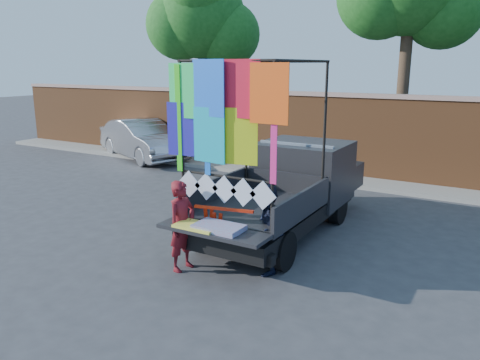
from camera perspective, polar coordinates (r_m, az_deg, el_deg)
The scene contains 9 objects.
ground at distance 8.83m, azimuth 0.13°, elevation -9.00°, with size 90.00×90.00×0.00m, color #38383A.
brick_wall at distance 14.77m, azimuth 14.04°, elevation 5.24°, with size 30.00×0.45×2.61m.
curb at distance 14.35m, azimuth 12.94°, elevation -0.10°, with size 30.00×1.20×0.12m, color gray.
tree_left at distance 18.56m, azimuth -4.75°, elevation 19.01°, with size 4.20×3.30×7.05m.
pickup_truck at distance 10.16m, azimuth 6.45°, elevation -0.74°, with size 2.22×5.59×3.52m.
sedan at distance 17.88m, azimuth -11.81°, elevation 4.88°, with size 1.55×4.45×1.47m, color #A9AAB0.
woman at distance 8.01m, azimuth -7.06°, elevation -5.56°, with size 0.57×0.37×1.57m, color maroon.
man at distance 7.82m, azimuth 3.17°, elevation -6.07°, with size 0.75×0.58×1.53m, color black.
streamer_bundle at distance 7.89m, azimuth -2.76°, elevation -4.89°, with size 1.03×0.27×0.71m.
Camera 1 is at (4.11, -7.03, 3.43)m, focal length 35.00 mm.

